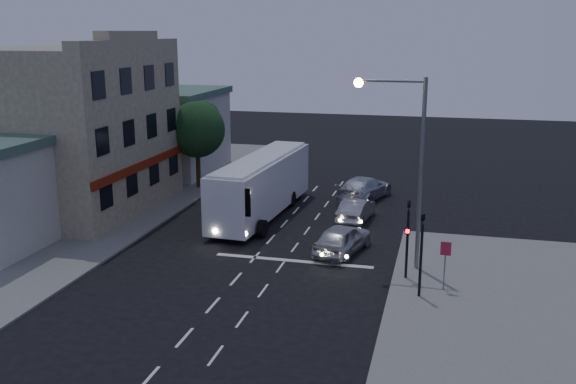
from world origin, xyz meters
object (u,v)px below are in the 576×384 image
(regulatory_sign, at_px, (445,258))
(street_tree, at_px, (197,127))
(car_suv, at_px, (342,239))
(traffic_signal_main, at_px, (408,230))
(tour_bus, at_px, (262,184))
(car_sedan_a, at_px, (356,210))
(traffic_signal_side, at_px, (422,245))
(streetlight, at_px, (408,151))
(car_sedan_b, at_px, (364,188))

(regulatory_sign, distance_m, street_tree, 23.40)
(car_suv, bearing_deg, regulatory_sign, 155.66)
(traffic_signal_main, relative_size, street_tree, 0.66)
(street_tree, bearing_deg, traffic_signal_main, -42.03)
(tour_bus, bearing_deg, street_tree, 142.54)
(street_tree, bearing_deg, regulatory_sign, -41.08)
(car_sedan_a, bearing_deg, traffic_signal_side, 117.43)
(traffic_signal_side, xyz_separation_m, streetlight, (-0.96, 3.40, 3.31))
(tour_bus, xyz_separation_m, streetlight, (9.13, -7.22, 3.73))
(tour_bus, height_order, street_tree, street_tree)
(traffic_signal_main, xyz_separation_m, streetlight, (-0.26, 1.42, 3.31))
(car_suv, xyz_separation_m, traffic_signal_main, (3.45, -3.02, 1.66))
(car_suv, bearing_deg, tour_bus, -29.69)
(tour_bus, relative_size, regulatory_sign, 5.53)
(car_sedan_b, bearing_deg, regulatory_sign, 126.07)
(traffic_signal_main, bearing_deg, streetlight, 100.20)
(tour_bus, bearing_deg, traffic_signal_main, -39.02)
(car_sedan_b, relative_size, traffic_signal_side, 1.33)
(tour_bus, distance_m, traffic_signal_side, 14.66)
(streetlight, bearing_deg, car_suv, 153.39)
(regulatory_sign, bearing_deg, street_tree, 138.92)
(regulatory_sign, xyz_separation_m, streetlight, (-1.96, 2.44, 4.14))
(traffic_signal_main, distance_m, streetlight, 3.61)
(car_sedan_b, height_order, street_tree, street_tree)
(car_sedan_b, bearing_deg, car_suv, 107.73)
(traffic_signal_main, relative_size, regulatory_sign, 1.86)
(car_sedan_a, bearing_deg, traffic_signal_main, 117.90)
(car_sedan_a, xyz_separation_m, car_sedan_b, (-0.18, 5.23, 0.10))
(car_sedan_b, height_order, streetlight, streetlight)
(regulatory_sign, bearing_deg, car_sedan_b, 109.92)
(traffic_signal_main, bearing_deg, tour_bus, 137.35)
(car_sedan_b, bearing_deg, street_tree, 15.12)
(traffic_signal_side, bearing_deg, streetlight, 105.70)
(traffic_signal_side, xyz_separation_m, regulatory_sign, (1.00, 0.96, -0.82))
(car_sedan_a, relative_size, traffic_signal_main, 1.02)
(car_sedan_b, height_order, traffic_signal_main, traffic_signal_main)
(car_sedan_b, relative_size, streetlight, 0.61)
(car_sedan_a, xyz_separation_m, regulatory_sign, (5.27, -9.81, 0.90))
(tour_bus, distance_m, car_suv, 8.27)
(tour_bus, bearing_deg, car_sedan_a, 5.14)
(regulatory_sign, relative_size, streetlight, 0.24)
(car_sedan_b, distance_m, streetlight, 13.99)
(traffic_signal_side, relative_size, regulatory_sign, 1.86)
(traffic_signal_main, bearing_deg, regulatory_sign, -30.84)
(tour_bus, distance_m, street_tree, 8.88)
(car_sedan_a, height_order, car_sedan_b, car_sedan_b)
(streetlight, height_order, street_tree, streetlight)
(car_suv, height_order, traffic_signal_main, traffic_signal_main)
(streetlight, bearing_deg, car_sedan_b, 105.50)
(tour_bus, distance_m, traffic_signal_main, 12.77)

